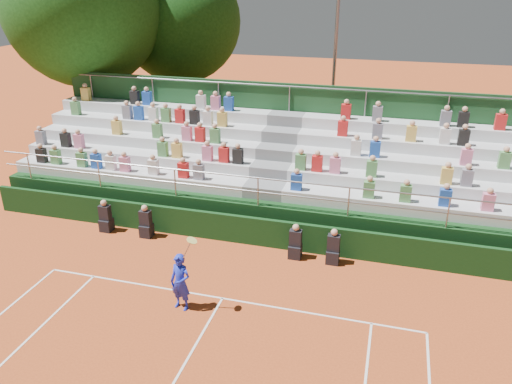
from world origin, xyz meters
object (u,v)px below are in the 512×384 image
(tennis_player, at_px, (181,282))
(tree_west, at_px, (83,8))
(floodlight_mast, at_px, (335,59))
(tree_east, at_px, (180,21))

(tennis_player, distance_m, tree_west, 16.10)
(tree_west, relative_size, floodlight_mast, 1.28)
(tennis_player, bearing_deg, tree_east, 112.65)
(tree_west, height_order, floodlight_mast, tree_west)
(tennis_player, height_order, tree_east, tree_east)
(floodlight_mast, bearing_deg, tree_west, -171.60)
(tree_west, distance_m, tree_east, 5.02)
(tennis_player, relative_size, tree_east, 0.24)
(tree_east, xyz_separation_m, floodlight_mast, (8.51, -2.08, -1.29))
(tree_west, relative_size, tree_east, 1.14)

